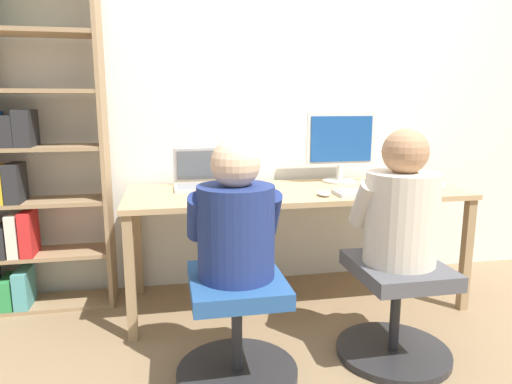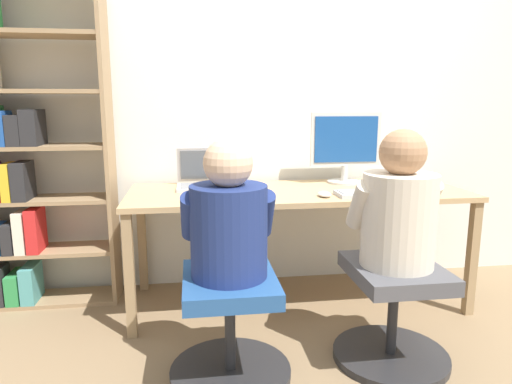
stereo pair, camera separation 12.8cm
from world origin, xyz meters
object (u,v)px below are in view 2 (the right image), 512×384
at_px(person_at_laptop, 229,220).
at_px(office_chair_right, 230,324).
at_px(person_at_monitor, 399,209).
at_px(desktop_monitor, 345,147).
at_px(bookshelf, 4,155).
at_px(office_chair_left, 393,310).
at_px(laptop, 208,179).
at_px(keyboard, 372,193).

bearing_deg(person_at_laptop, office_chair_right, -90.00).
bearing_deg(person_at_laptop, person_at_monitor, 2.03).
xyz_separation_m(desktop_monitor, bookshelf, (-2.04, -0.01, -0.02)).
distance_m(office_chair_left, person_at_monitor, 0.49).
bearing_deg(office_chair_left, person_at_laptop, -178.28).
bearing_deg(office_chair_right, desktop_monitor, 48.62).
xyz_separation_m(laptop, keyboard, (0.90, -0.38, -0.04)).
bearing_deg(laptop, keyboard, -23.05).
xyz_separation_m(keyboard, person_at_monitor, (-0.07, -0.49, 0.03)).
distance_m(laptop, office_chair_right, 1.04).
distance_m(laptop, keyboard, 0.98).
bearing_deg(person_at_monitor, office_chair_right, -177.69).
height_order(office_chair_right, person_at_monitor, person_at_monitor).
relative_size(desktop_monitor, bookshelf, 0.24).
height_order(laptop, person_at_monitor, person_at_monitor).
distance_m(laptop, person_at_laptop, 0.90).
xyz_separation_m(person_at_monitor, bookshelf, (-1.99, 0.90, 0.18)).
distance_m(person_at_monitor, bookshelf, 2.19).
relative_size(desktop_monitor, keyboard, 1.13).
bearing_deg(bookshelf, person_at_laptop, -37.30).
relative_size(desktop_monitor, office_chair_left, 0.84).
relative_size(desktop_monitor, office_chair_right, 0.84).
relative_size(keyboard, person_at_laptop, 0.68).
xyz_separation_m(office_chair_right, person_at_laptop, (0.00, 0.00, 0.48)).
bearing_deg(laptop, bookshelf, 178.71).
bearing_deg(person_at_laptop, office_chair_left, 1.72).
height_order(keyboard, bookshelf, bookshelf).
bearing_deg(keyboard, person_at_laptop, -148.47).
bearing_deg(person_at_monitor, bookshelf, 155.66).
distance_m(desktop_monitor, keyboard, 0.47).
relative_size(keyboard, office_chair_right, 0.74).
bearing_deg(desktop_monitor, person_at_laptop, -131.49).
distance_m(keyboard, bookshelf, 2.11).
xyz_separation_m(person_at_laptop, bookshelf, (-1.22, 0.93, 0.19)).
distance_m(desktop_monitor, office_chair_left, 1.14).
height_order(office_chair_left, bookshelf, bookshelf).
distance_m(office_chair_left, person_at_laptop, 0.91).
bearing_deg(bookshelf, laptop, -1.29).
height_order(office_chair_right, person_at_laptop, person_at_laptop).
xyz_separation_m(laptop, person_at_laptop, (0.05, -0.90, -0.03)).
relative_size(laptop, keyboard, 0.94).
bearing_deg(laptop, office_chair_right, -86.72).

